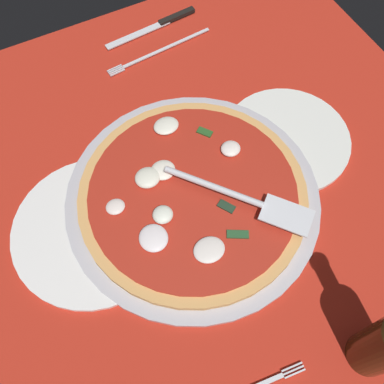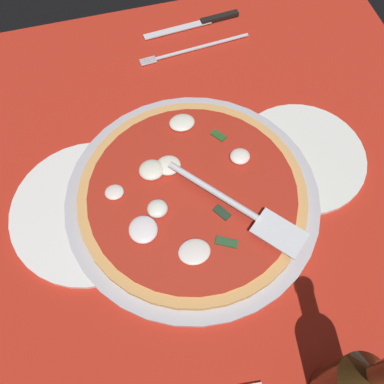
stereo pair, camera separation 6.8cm
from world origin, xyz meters
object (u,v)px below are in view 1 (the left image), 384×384
(dinner_plate_left, at_px, (287,139))
(place_setting_near, at_px, (159,39))
(pizza_server, at_px, (241,197))
(pizza, at_px, (191,193))
(dinner_plate_right, at_px, (94,229))

(dinner_plate_left, xyz_separation_m, place_setting_near, (0.09, -0.31, -0.00))
(pizza_server, height_order, place_setting_near, pizza_server)
(pizza, height_order, pizza_server, pizza_server)
(pizza_server, bearing_deg, dinner_plate_right, -147.66)
(place_setting_near, bearing_deg, dinner_plate_left, 101.14)
(dinner_plate_left, distance_m, place_setting_near, 0.33)
(pizza_server, bearing_deg, place_setting_near, 133.60)
(pizza, bearing_deg, dinner_plate_right, -6.36)
(place_setting_near, bearing_deg, dinner_plate_right, 46.14)
(pizza, relative_size, place_setting_near, 1.62)
(dinner_plate_right, relative_size, pizza_server, 1.26)
(dinner_plate_right, bearing_deg, place_setting_near, -129.11)
(pizza, xyz_separation_m, place_setting_near, (-0.10, -0.34, -0.01))
(dinner_plate_left, bearing_deg, pizza, 6.93)
(dinner_plate_right, relative_size, place_setting_near, 1.13)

